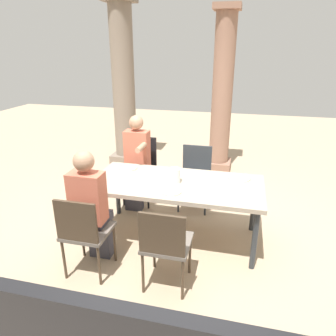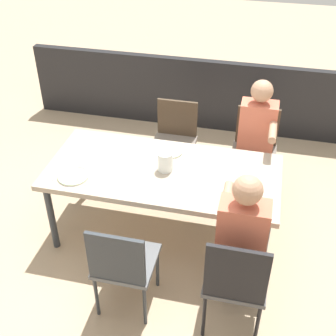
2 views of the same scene
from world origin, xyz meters
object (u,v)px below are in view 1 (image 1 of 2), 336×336
object	(u,v)px
diner_woman_green	(91,206)
plate_1	(171,192)
dining_table	(176,187)
water_pitcher	(175,176)
chair_west_north	(141,165)
stone_column_centre	(222,95)
plate_2	(239,178)
stone_column_near	(124,87)
plate_0	(128,168)
chair_mid_north	(195,173)
chair_west_south	(84,230)
diner_man_white	(136,160)
chair_mid_south	(165,242)

from	to	relation	value
diner_woman_green	plate_1	size ratio (longest dim) A/B	5.80
dining_table	water_pitcher	distance (m)	0.14
dining_table	chair_west_north	xyz separation A→B (m)	(-0.73, 0.89, -0.12)
stone_column_centre	plate_2	world-z (taller)	stone_column_centre
dining_table	water_pitcher	size ratio (longest dim) A/B	11.58
chair_west_north	stone_column_centre	world-z (taller)	stone_column_centre
plate_1	water_pitcher	bearing A→B (deg)	94.51
stone_column_near	plate_0	world-z (taller)	stone_column_near
dining_table	stone_column_near	distance (m)	3.05
plate_1	water_pitcher	xyz separation A→B (m)	(-0.02, 0.27, 0.07)
chair_mid_north	dining_table	bearing A→B (deg)	-95.84
chair_west_south	plate_2	bearing A→B (deg)	38.77
diner_man_white	chair_mid_south	bearing A→B (deg)	-62.41
dining_table	plate_2	xyz separation A→B (m)	(0.70, 0.27, 0.07)
chair_mid_south	water_pitcher	bearing A→B (deg)	97.13
plate_2	dining_table	bearing A→B (deg)	-158.92
chair_west_north	plate_1	world-z (taller)	chair_west_north
stone_column_centre	plate_0	bearing A→B (deg)	-114.00
water_pitcher	plate_2	bearing A→B (deg)	21.11
chair_mid_south	diner_man_white	xyz separation A→B (m)	(-0.82, 1.57, 0.19)
chair_mid_north	water_pitcher	bearing A→B (deg)	-96.98
chair_mid_north	diner_man_white	world-z (taller)	diner_man_white
chair_mid_south	plate_2	distance (m)	1.33
chair_mid_north	plate_1	distance (m)	1.19
diner_man_white	diner_woman_green	bearing A→B (deg)	-90.24
chair_mid_north	diner_woman_green	world-z (taller)	diner_woman_green
stone_column_centre	plate_2	distance (m)	2.34
dining_table	chair_west_south	size ratio (longest dim) A/B	2.21
chair_mid_south	plate_0	xyz separation A→B (m)	(-0.78, 1.15, 0.23)
diner_woman_green	water_pitcher	world-z (taller)	diner_woman_green
stone_column_near	stone_column_centre	xyz separation A→B (m)	(1.86, 0.00, -0.08)
dining_table	diner_man_white	size ratio (longest dim) A/B	1.49
chair_west_north	chair_mid_north	world-z (taller)	chair_west_north
chair_west_south	plate_1	size ratio (longest dim) A/B	4.00
stone_column_near	stone_column_centre	world-z (taller)	stone_column_near
diner_man_white	stone_column_near	xyz separation A→B (m)	(-0.85, 1.79, 0.78)
plate_0	water_pitcher	bearing A→B (deg)	-22.26
chair_mid_south	plate_0	bearing A→B (deg)	124.30
dining_table	chair_mid_south	distance (m)	0.90
plate_0	chair_mid_north	bearing A→B (deg)	38.16
diner_man_white	stone_column_centre	bearing A→B (deg)	60.32
plate_0	dining_table	bearing A→B (deg)	-21.17
plate_1	water_pitcher	distance (m)	0.28
diner_woman_green	plate_0	size ratio (longest dim) A/B	5.77
stone_column_near	plate_1	xyz separation A→B (m)	(1.58, -2.75, -0.74)
chair_west_south	diner_man_white	bearing A→B (deg)	89.89
diner_man_white	stone_column_centre	distance (m)	2.17
dining_table	plate_2	distance (m)	0.76
diner_man_white	plate_0	size ratio (longest dim) A/B	5.91
diner_woman_green	water_pitcher	bearing A→B (deg)	43.47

